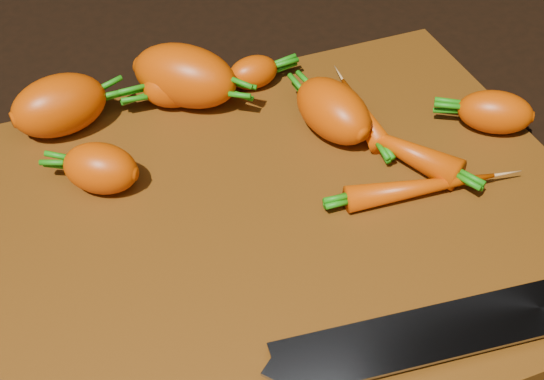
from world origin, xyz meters
name	(u,v)px	position (x,y,z in m)	size (l,w,h in m)	color
ground	(277,229)	(0.00, 0.00, -0.01)	(2.00, 2.00, 0.01)	black
cutting_board	(277,220)	(0.00, 0.00, 0.01)	(0.50, 0.40, 0.01)	#67380E
carrot_0	(59,105)	(-0.14, 0.17, 0.04)	(0.08, 0.05, 0.05)	#C04003
carrot_1	(101,168)	(-0.12, 0.08, 0.03)	(0.06, 0.04, 0.04)	#C04003
carrot_2	(185,76)	(-0.02, 0.17, 0.04)	(0.10, 0.06, 0.06)	#C04003
carrot_3	(333,111)	(0.08, 0.08, 0.04)	(0.08, 0.05, 0.05)	#C04003
carrot_4	(179,84)	(-0.03, 0.17, 0.03)	(0.07, 0.04, 0.04)	#C04003
carrot_5	(253,72)	(0.04, 0.17, 0.03)	(0.05, 0.03, 0.03)	#C04003
carrot_6	(495,112)	(0.22, 0.03, 0.03)	(0.07, 0.04, 0.04)	#C04003
carrot_7	(361,111)	(0.12, 0.08, 0.02)	(0.10, 0.02, 0.02)	#C04003
carrot_8	(422,187)	(0.12, -0.02, 0.02)	(0.13, 0.02, 0.02)	#C04003
carrot_9	(401,149)	(0.12, 0.02, 0.03)	(0.11, 0.03, 0.03)	#C04003
knife	(478,323)	(0.09, -0.16, 0.02)	(0.39, 0.08, 0.02)	gray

